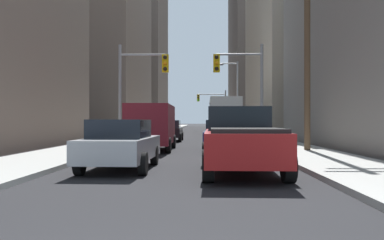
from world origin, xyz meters
The scene contains 15 objects.
sidewalk_left centered at (-5.18, 50.00, 0.07)m, with size 3.16×160.00×0.15m, color #9E9E99.
sidewalk_right centered at (5.18, 50.00, 0.07)m, with size 3.16×160.00×0.15m, color #9E9E99.
city_bus centered at (2.65, 35.05, 1.93)m, with size 2.67×11.53×3.40m.
pickup_truck_red centered at (1.77, 9.20, 0.93)m, with size 2.20×5.45×1.90m.
cargo_van_maroon centered at (-1.83, 17.86, 1.29)m, with size 2.16×5.23×2.26m.
sedan_silver centered at (-1.80, 9.86, 0.77)m, with size 1.95×4.26×1.52m.
sedan_navy centered at (1.68, 17.43, 0.77)m, with size 1.96×4.27×1.52m.
sedan_black centered at (-1.72, 27.17, 0.77)m, with size 1.95×4.21×1.52m.
traffic_signal_near_left centered at (-2.96, 21.64, 4.00)m, with size 2.98×0.44×6.00m.
traffic_signal_near_right centered at (2.98, 21.64, 4.00)m, with size 2.94×0.44×6.00m.
traffic_signal_far_right centered at (2.34, 58.13, 4.07)m, with size 4.32×0.44×6.00m.
utility_pole_right centered at (5.49, 16.36, 5.64)m, with size 2.20×0.28×10.71m.
street_lamp_right centered at (3.99, 39.07, 4.50)m, with size 2.04×0.32×7.50m.
building_left_mid_office centered at (-18.67, 51.30, 14.04)m, with size 22.65×21.83×28.09m, color #66564C.
building_right_mid_block centered at (15.15, 46.23, 11.39)m, with size 16.14×22.59×22.79m, color #B7A893.
Camera 1 is at (0.66, -2.45, 1.49)m, focal length 38.23 mm.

